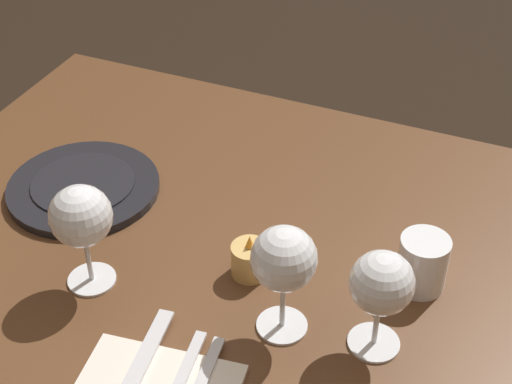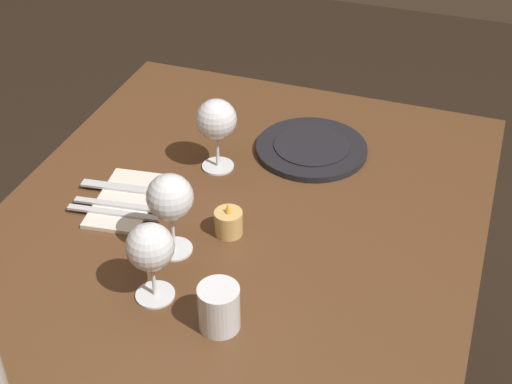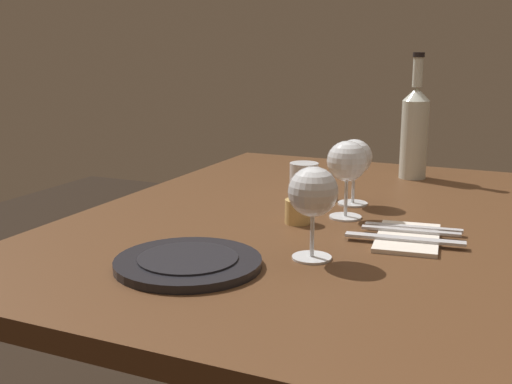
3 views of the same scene
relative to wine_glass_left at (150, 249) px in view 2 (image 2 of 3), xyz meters
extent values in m
cube|color=#56351E|center=(0.12, -0.06, -0.12)|extent=(1.30, 0.90, 0.04)
cylinder|color=#412816|center=(0.70, -0.44, -0.49)|extent=(0.06, 0.06, 0.70)
cylinder|color=#412816|center=(0.70, 0.32, -0.49)|extent=(0.06, 0.06, 0.70)
cylinder|color=white|center=(0.00, 0.00, -0.10)|extent=(0.07, 0.07, 0.00)
cylinder|color=white|center=(0.00, 0.00, -0.06)|extent=(0.01, 0.01, 0.07)
sphere|color=white|center=(0.00, 0.00, 0.00)|extent=(0.08, 0.08, 0.08)
cylinder|color=#42070F|center=(0.00, 0.00, 0.00)|extent=(0.06, 0.06, 0.02)
cylinder|color=white|center=(0.39, 0.04, -0.10)|extent=(0.07, 0.07, 0.00)
cylinder|color=white|center=(0.39, 0.04, -0.06)|extent=(0.01, 0.01, 0.08)
sphere|color=white|center=(0.39, 0.04, 0.01)|extent=(0.08, 0.08, 0.08)
cylinder|color=#42070F|center=(0.39, 0.04, 0.01)|extent=(0.06, 0.06, 0.03)
cylinder|color=white|center=(0.12, 0.02, -0.10)|extent=(0.07, 0.07, 0.00)
cylinder|color=white|center=(0.12, 0.02, -0.06)|extent=(0.01, 0.01, 0.08)
sphere|color=white|center=(0.12, 0.02, 0.02)|extent=(0.08, 0.08, 0.08)
cylinder|color=#42070F|center=(0.12, 0.02, 0.01)|extent=(0.06, 0.06, 0.02)
cylinder|color=white|center=(-0.03, -0.13, -0.06)|extent=(0.07, 0.07, 0.08)
cylinder|color=silver|center=(-0.03, -0.13, -0.08)|extent=(0.06, 0.06, 0.03)
cylinder|color=#DBB266|center=(0.19, -0.06, -0.08)|extent=(0.05, 0.05, 0.05)
cylinder|color=white|center=(0.19, -0.06, -0.08)|extent=(0.04, 0.04, 0.03)
cone|color=#F99E2D|center=(0.19, -0.06, -0.04)|extent=(0.01, 0.01, 0.02)
cylinder|color=black|center=(0.51, -0.13, -0.10)|extent=(0.24, 0.24, 0.01)
cylinder|color=black|center=(0.51, -0.13, -0.09)|extent=(0.16, 0.16, 0.00)
cube|color=silver|center=(0.21, 0.17, -0.10)|extent=(0.20, 0.13, 0.01)
cube|color=silver|center=(0.19, 0.17, -0.09)|extent=(0.04, 0.18, 0.00)
cube|color=silver|center=(0.16, 0.17, -0.09)|extent=(0.04, 0.18, 0.00)
cube|color=silver|center=(0.24, 0.17, -0.09)|extent=(0.05, 0.21, 0.00)
camera|label=1|loc=(-0.12, 0.66, 0.65)|focal=54.68mm
camera|label=2|loc=(-0.79, -0.45, 0.77)|focal=52.41mm
camera|label=3|loc=(1.35, 0.38, 0.25)|focal=45.09mm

